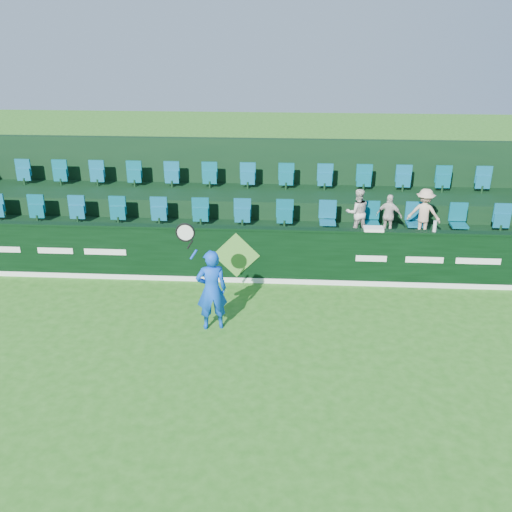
# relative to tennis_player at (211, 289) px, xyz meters

# --- Properties ---
(ground) EXTENTS (60.00, 60.00, 0.00)m
(ground) POSITION_rel_tennis_player_xyz_m (0.29, -1.76, -0.86)
(ground) COLOR #246618
(ground) RESTS_ON ground
(sponsor_hoarding) EXTENTS (16.00, 0.25, 1.35)m
(sponsor_hoarding) POSITION_rel_tennis_player_xyz_m (0.29, 2.24, -0.18)
(sponsor_hoarding) COLOR black
(sponsor_hoarding) RESTS_ON ground
(stand_tier_front) EXTENTS (16.00, 2.00, 0.80)m
(stand_tier_front) POSITION_rel_tennis_player_xyz_m (0.29, 3.34, -0.46)
(stand_tier_front) COLOR black
(stand_tier_front) RESTS_ON ground
(stand_tier_back) EXTENTS (16.00, 1.80, 1.30)m
(stand_tier_back) POSITION_rel_tennis_player_xyz_m (0.29, 5.24, -0.21)
(stand_tier_back) COLOR black
(stand_tier_back) RESTS_ON ground
(stand_rear) EXTENTS (16.00, 4.10, 2.60)m
(stand_rear) POSITION_rel_tennis_player_xyz_m (0.29, 5.68, 0.36)
(stand_rear) COLOR black
(stand_rear) RESTS_ON ground
(seat_row_front) EXTENTS (13.50, 0.50, 0.60)m
(seat_row_front) POSITION_rel_tennis_player_xyz_m (0.29, 3.74, 0.24)
(seat_row_front) COLOR #0D5874
(seat_row_front) RESTS_ON stand_tier_front
(seat_row_back) EXTENTS (13.50, 0.50, 0.60)m
(seat_row_back) POSITION_rel_tennis_player_xyz_m (0.29, 5.54, 0.74)
(seat_row_back) COLOR #0D5874
(seat_row_back) RESTS_ON stand_tier_back
(tennis_player) EXTENTS (1.05, 0.54, 2.33)m
(tennis_player) POSITION_rel_tennis_player_xyz_m (0.00, 0.00, 0.00)
(tennis_player) COLOR blue
(tennis_player) RESTS_ON ground
(spectator_left) EXTENTS (0.65, 0.55, 1.19)m
(spectator_left) POSITION_rel_tennis_player_xyz_m (3.15, 3.36, 0.54)
(spectator_left) COLOR beige
(spectator_left) RESTS_ON stand_tier_front
(spectator_middle) EXTENTS (0.67, 0.45, 1.06)m
(spectator_middle) POSITION_rel_tennis_player_xyz_m (3.92, 3.36, 0.47)
(spectator_middle) COLOR beige
(spectator_middle) RESTS_ON stand_tier_front
(spectator_right) EXTENTS (0.88, 0.66, 1.22)m
(spectator_right) POSITION_rel_tennis_player_xyz_m (4.75, 3.36, 0.55)
(spectator_right) COLOR #CAB08E
(spectator_right) RESTS_ON stand_tier_front
(towel) EXTENTS (0.44, 0.29, 0.07)m
(towel) POSITION_rel_tennis_player_xyz_m (3.40, 2.24, 0.53)
(towel) COLOR white
(towel) RESTS_ON sponsor_hoarding
(drinks_bottle) EXTENTS (0.08, 0.08, 0.25)m
(drinks_bottle) POSITION_rel_tennis_player_xyz_m (4.75, 2.24, 0.62)
(drinks_bottle) COLOR silver
(drinks_bottle) RESTS_ON sponsor_hoarding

